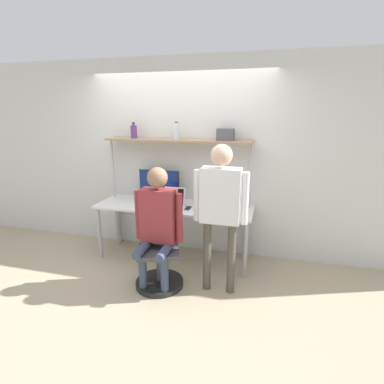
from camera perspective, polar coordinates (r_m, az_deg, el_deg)
The scene contains 13 objects.
ground_plane at distance 4.04m, azimuth -4.90°, elevation -14.43°, with size 12.00×12.00×0.00m, color tan.
wall_back at distance 4.25m, azimuth -2.01°, elevation 6.46°, with size 8.00×0.06×2.70m.
desk at distance 4.07m, azimuth -3.42°, elevation -3.50°, with size 2.11×0.68×0.76m.
shelf_unit at distance 4.06m, azimuth -2.81°, elevation 7.37°, with size 2.00×0.30×1.63m.
monitor at distance 4.24m, azimuth -6.29°, elevation 1.61°, with size 0.59×0.22×0.43m.
laptop at distance 3.97m, azimuth -3.57°, elevation -1.83°, with size 0.29×0.25×0.25m.
cell_phone at distance 3.90m, azimuth -0.76°, elevation -3.11°, with size 0.07×0.15×0.01m.
office_chair at distance 3.62m, azimuth -6.29°, elevation -13.02°, with size 0.59×0.59×0.93m.
person_seated at distance 3.36m, azimuth -6.60°, elevation -5.08°, with size 0.56×0.47×1.41m.
person_standing at distance 3.19m, azimuth 5.45°, elevation -1.69°, with size 0.59×0.23×1.67m.
bottle_clear at distance 4.03m, azimuth -2.99°, elevation 11.37°, with size 0.08×0.08×0.23m.
bottle_purple at distance 4.26m, azimuth -11.03°, elevation 11.25°, with size 0.09×0.09×0.21m.
storage_box at distance 3.89m, azimuth 6.40°, elevation 10.83°, with size 0.21×0.17×0.15m.
Camera 1 is at (1.22, -3.30, 1.99)m, focal length 28.00 mm.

